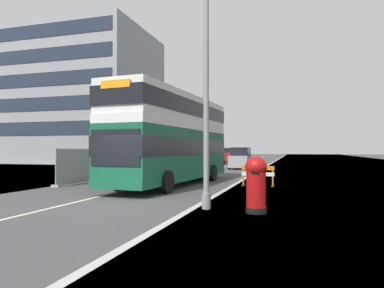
{
  "coord_description": "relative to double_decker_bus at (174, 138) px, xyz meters",
  "views": [
    {
      "loc": [
        6.27,
        -11.68,
        1.93
      ],
      "look_at": [
        1.46,
        4.42,
        2.2
      ],
      "focal_mm": 32.48,
      "sensor_mm": 36.0,
      "label": 1
    }
  ],
  "objects": [
    {
      "name": "ground",
      "position": [
        0.73,
        -6.12,
        -2.64
      ],
      "size": [
        140.0,
        280.0,
        0.1
      ],
      "color": "#424244"
    },
    {
      "name": "double_decker_bus",
      "position": [
        0.0,
        0.0,
        0.0
      ],
      "size": [
        3.38,
        11.58,
        4.86
      ],
      "color": "#145638",
      "rests_on": "ground"
    },
    {
      "name": "lamppost_foreground",
      "position": [
        3.59,
        -6.93,
        1.33
      ],
      "size": [
        0.29,
        0.7,
        8.31
      ],
      "color": "gray",
      "rests_on": "ground"
    },
    {
      "name": "red_pillar_postbox",
      "position": [
        5.22,
        -7.2,
        -1.64
      ],
      "size": [
        0.66,
        0.66,
        1.73
      ],
      "color": "black",
      "rests_on": "ground"
    },
    {
      "name": "roadworks_barrier",
      "position": [
        4.48,
        0.54,
        -1.92
      ],
      "size": [
        1.71,
        0.54,
        1.07
      ],
      "color": "orange",
      "rests_on": "ground"
    },
    {
      "name": "construction_site_fence",
      "position": [
        -5.38,
        5.62,
        -1.62
      ],
      "size": [
        0.44,
        17.2,
        2.02
      ],
      "color": "#A8AAAD",
      "rests_on": "ground"
    },
    {
      "name": "car_oncoming_near",
      "position": [
        1.11,
        17.0,
        -1.59
      ],
      "size": [
        2.03,
        4.46,
        2.14
      ],
      "color": "gray",
      "rests_on": "ground"
    },
    {
      "name": "car_receding_mid",
      "position": [
        -3.32,
        24.57,
        -1.59
      ],
      "size": [
        2.05,
        4.15,
        2.13
      ],
      "color": "maroon",
      "rests_on": "ground"
    },
    {
      "name": "car_receding_far",
      "position": [
        -2.78,
        32.06,
        -1.57
      ],
      "size": [
        1.9,
        4.02,
        2.17
      ],
      "color": "maroon",
      "rests_on": "ground"
    },
    {
      "name": "bare_tree_far_verge_near",
      "position": [
        -10.51,
        25.98,
        -0.62
      ],
      "size": [
        2.65,
        1.94,
        4.23
      ],
      "color": "#4C3D2D",
      "rests_on": "ground"
    },
    {
      "name": "bare_tree_far_verge_mid",
      "position": [
        -9.73,
        40.64,
        -0.42
      ],
      "size": [
        2.32,
        2.88,
        4.58
      ],
      "color": "#4C3D2D",
      "rests_on": "ground"
    },
    {
      "name": "backdrop_office_block",
      "position": [
        -24.87,
        28.33,
        7.16
      ],
      "size": [
        20.34,
        16.22,
        19.5
      ],
      "color": "gray",
      "rests_on": "ground"
    }
  ]
}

